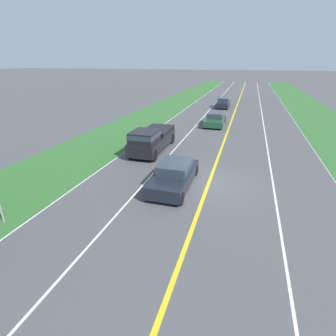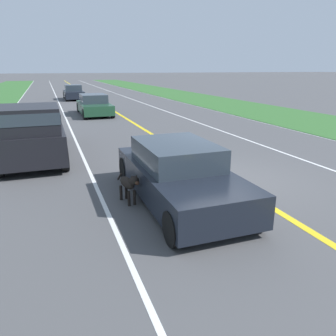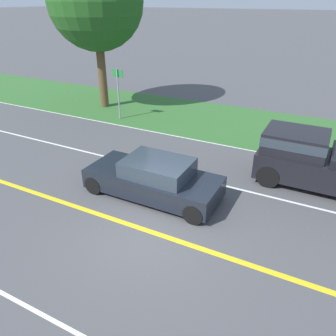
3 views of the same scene
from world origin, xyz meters
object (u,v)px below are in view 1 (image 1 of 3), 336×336
(ego_car, at_px, (174,175))
(car_trailing_mid, at_px, (223,103))
(dog, at_px, (156,174))
(car_trailing_near, at_px, (215,119))
(pickup_truck, at_px, (151,139))

(ego_car, height_order, car_trailing_mid, car_trailing_mid)
(dog, relative_size, car_trailing_mid, 0.24)
(dog, height_order, car_trailing_mid, car_trailing_mid)
(ego_car, xyz_separation_m, car_trailing_near, (-0.22, -15.63, -0.02))
(car_trailing_near, relative_size, car_trailing_mid, 1.06)
(dog, height_order, car_trailing_near, car_trailing_near)
(ego_car, bearing_deg, dog, -9.24)
(car_trailing_near, xyz_separation_m, car_trailing_mid, (0.38, -11.84, 0.03))
(ego_car, bearing_deg, car_trailing_near, -90.81)
(car_trailing_near, bearing_deg, pickup_truck, 71.38)
(ego_car, distance_m, dog, 1.16)
(pickup_truck, xyz_separation_m, car_trailing_mid, (-3.11, -22.19, -0.32))
(ego_car, xyz_separation_m, pickup_truck, (3.27, -5.29, 0.33))
(dog, relative_size, car_trailing_near, 0.23)
(ego_car, distance_m, pickup_truck, 6.22)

